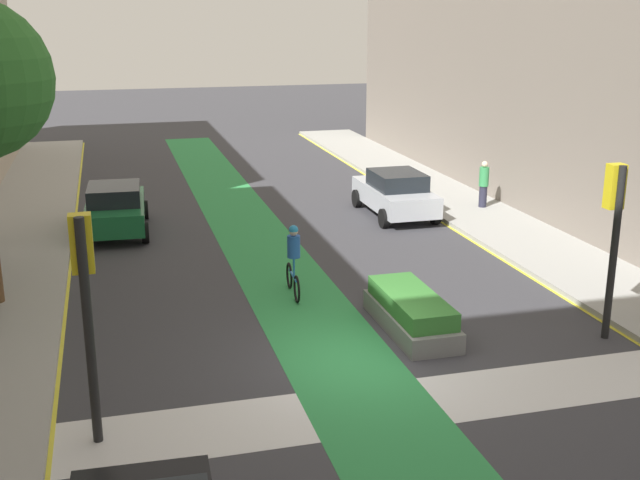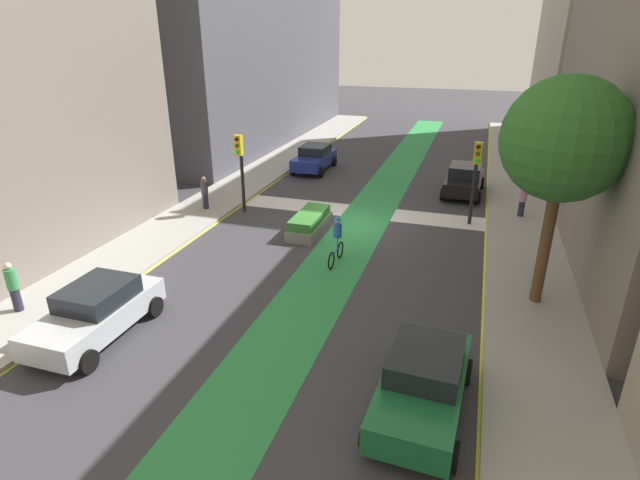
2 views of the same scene
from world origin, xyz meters
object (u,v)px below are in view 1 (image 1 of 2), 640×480
traffic_signal_near_right (614,217)px  car_green_left_far (115,208)px  cyclist_in_lane (293,259)px  traffic_signal_near_left (85,285)px  car_silver_right_far (395,193)px  pedestrian_sidewalk_right_a (484,184)px  median_planter (411,313)px

traffic_signal_near_right → car_green_left_far: size_ratio=0.89×
cyclist_in_lane → traffic_signal_near_left: bearing=-129.5°
car_silver_right_far → pedestrian_sidewalk_right_a: pedestrian_sidewalk_right_a is taller
cyclist_in_lane → median_planter: (2.04, -2.76, -0.57)m
car_green_left_far → cyclist_in_lane: bearing=-60.2°
traffic_signal_near_right → car_green_left_far: traffic_signal_near_right is taller
traffic_signal_near_left → car_green_left_far: size_ratio=0.90×
pedestrian_sidewalk_right_a → median_planter: pedestrian_sidewalk_right_a is taller
traffic_signal_near_right → pedestrian_sidewalk_right_a: 11.32m
traffic_signal_near_right → car_silver_right_far: size_ratio=0.91×
car_silver_right_far → cyclist_in_lane: 8.69m
cyclist_in_lane → pedestrian_sidewalk_right_a: 10.83m
car_silver_right_far → car_green_left_far: (-9.39, 0.31, 0.00)m
pedestrian_sidewalk_right_a → traffic_signal_near_left: bearing=-136.7°
median_planter → pedestrian_sidewalk_right_a: bearing=55.8°
car_green_left_far → pedestrian_sidewalk_right_a: size_ratio=2.60×
traffic_signal_near_left → median_planter: 7.74m
cyclist_in_lane → traffic_signal_near_right: bearing=-35.0°
traffic_signal_near_right → cyclist_in_lane: 7.48m
traffic_signal_near_left → car_silver_right_far: traffic_signal_near_left is taller
car_green_left_far → pedestrian_sidewalk_right_a: (12.62, -0.50, 0.18)m
pedestrian_sidewalk_right_a → median_planter: (-6.45, -9.50, -0.58)m
pedestrian_sidewalk_right_a → cyclist_in_lane: bearing=-141.6°
traffic_signal_near_right → traffic_signal_near_left: traffic_signal_near_left is taller
traffic_signal_near_right → cyclist_in_lane: (-5.97, 4.17, -1.72)m
traffic_signal_near_right → median_planter: traffic_signal_near_right is taller
traffic_signal_near_right → pedestrian_sidewalk_right_a: size_ratio=2.32×
traffic_signal_near_left → pedestrian_sidewalk_right_a: (13.21, 12.47, -1.72)m
traffic_signal_near_right → median_planter: 4.76m
traffic_signal_near_left → car_green_left_far: bearing=87.4°
traffic_signal_near_left → median_planter: (6.76, 2.97, -2.30)m
pedestrian_sidewalk_right_a → median_planter: bearing=-124.2°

